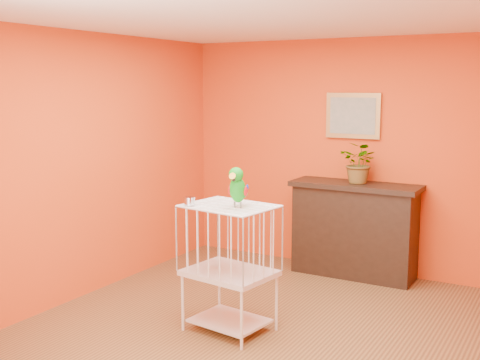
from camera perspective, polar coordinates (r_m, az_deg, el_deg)
The scene contains 8 objects.
ground at distance 5.18m, azimuth 1.67°, elevation -14.72°, with size 4.50×4.50×0.00m, color brown.
room_shell at distance 4.77m, azimuth 1.76°, elevation 3.00°, with size 4.50×4.50×4.50m.
console_cabinet at distance 6.72m, azimuth 10.76°, elevation -4.63°, with size 1.39×0.50×1.03m.
potted_plant at distance 6.62m, azimuth 11.39°, elevation 1.21°, with size 0.40×0.45×0.35m, color #26722D.
framed_picture at distance 6.79m, azimuth 10.66°, elevation 6.01°, with size 0.62×0.04×0.50m.
birdcage at distance 5.13m, azimuth -1.00°, elevation -8.20°, with size 0.77×0.63×1.09m.
feed_cup at distance 5.02m, azimuth -4.82°, elevation -1.99°, with size 0.09×0.09×0.07m, color silver.
parrot at distance 4.89m, azimuth -0.23°, elevation -0.65°, with size 0.17×0.31×0.34m.
Camera 1 is at (2.23, -4.19, 2.07)m, focal length 45.00 mm.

